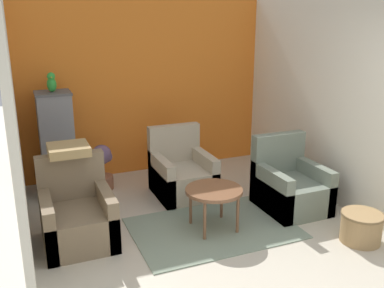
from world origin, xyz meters
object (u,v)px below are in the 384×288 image
(armchair_left, at_px, (77,217))
(birdcage, at_px, (57,146))
(armchair_right, at_px, (290,187))
(wicker_basket, at_px, (361,226))
(coffee_table, at_px, (214,193))
(armchair_middle, at_px, (182,175))
(parrot, at_px, (51,83))
(potted_plant, at_px, (102,165))

(armchair_left, bearing_deg, birdcage, 90.77)
(armchair_right, bearing_deg, armchair_left, 176.11)
(birdcage, relative_size, wicker_basket, 3.12)
(coffee_table, relative_size, armchair_left, 0.71)
(armchair_middle, bearing_deg, parrot, 154.25)
(parrot, bearing_deg, potted_plant, -12.71)
(armchair_left, xyz_separation_m, birdcage, (-0.02, 1.51, 0.39))
(coffee_table, relative_size, armchair_middle, 0.71)
(coffee_table, height_order, potted_plant, potted_plant)
(wicker_basket, bearing_deg, armchair_middle, 124.16)
(armchair_left, bearing_deg, coffee_table, -12.00)
(armchair_right, relative_size, wicker_basket, 2.02)
(armchair_middle, distance_m, birdcage, 1.76)
(coffee_table, height_order, birdcage, birdcage)
(coffee_table, xyz_separation_m, potted_plant, (-0.95, 1.71, -0.09))
(armchair_right, xyz_separation_m, armchair_middle, (-1.12, 0.95, 0.00))
(parrot, height_order, potted_plant, parrot)
(potted_plant, distance_m, wicker_basket, 3.49)
(armchair_right, height_order, armchair_middle, same)
(birdcage, distance_m, parrot, 0.87)
(armchair_middle, distance_m, potted_plant, 1.16)
(armchair_left, bearing_deg, potted_plant, 68.39)
(coffee_table, relative_size, potted_plant, 1.01)
(armchair_left, relative_size, parrot, 3.48)
(coffee_table, bearing_deg, birdcage, 129.65)
(armchair_left, xyz_separation_m, armchair_right, (2.64, -0.18, 0.00))
(armchair_right, height_order, parrot, parrot)
(coffee_table, bearing_deg, parrot, 129.62)
(coffee_table, distance_m, potted_plant, 1.95)
(coffee_table, relative_size, birdcage, 0.46)
(coffee_table, height_order, wicker_basket, coffee_table)
(armchair_middle, xyz_separation_m, potted_plant, (-0.98, 0.62, 0.07))
(coffee_table, distance_m, armchair_middle, 1.10)
(birdcage, bearing_deg, armchair_right, -32.46)
(armchair_right, bearing_deg, birdcage, 147.54)
(birdcage, bearing_deg, armchair_left, -89.23)
(armchair_middle, bearing_deg, armchair_right, -40.40)
(armchair_middle, height_order, parrot, parrot)
(parrot, bearing_deg, coffee_table, -50.38)
(armchair_right, xyz_separation_m, potted_plant, (-2.09, 1.57, 0.07))
(armchair_right, xyz_separation_m, parrot, (-2.66, 1.70, 1.26))
(birdcage, relative_size, potted_plant, 2.18)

